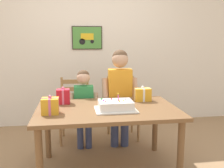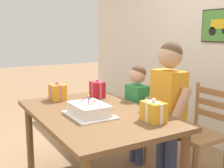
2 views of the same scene
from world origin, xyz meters
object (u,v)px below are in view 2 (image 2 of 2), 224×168
Objects in this scene: chair_right at (200,133)px; gift_box_corner_small at (153,112)px; chair_left at (154,115)px; gift_box_red_large at (57,92)px; dining_table at (95,121)px; birthday_cake at (89,110)px; gift_box_beside_cake at (97,90)px; child_older at (168,99)px; child_younger at (137,105)px.

gift_box_corner_small is at bearing -79.97° from chair_right.
gift_box_red_large is at bearing -102.96° from chair_left.
birthday_cake reaches higher than dining_table.
birthday_cake is at bearing -104.86° from chair_right.
dining_table is 1.69× the size of chair_right.
chair_right is (-0.12, 0.68, -0.34)m from gift_box_corner_small.
dining_table is 1.69× the size of chair_left.
dining_table is at bearing -110.48° from chair_right.
chair_right reaches higher than dining_table.
dining_table is 3.53× the size of birthday_cake.
birthday_cake is 2.13× the size of gift_box_beside_cake.
chair_right is at bearing 69.52° from dining_table.
child_older reaches higher than gift_box_corner_small.
child_older reaches higher than chair_right.
gift_box_corner_small is at bearing -57.50° from child_older.
gift_box_red_large reaches higher than gift_box_corner_small.
gift_box_beside_cake reaches higher than chair_left.
gift_box_beside_cake is 0.96m from gift_box_corner_small.
gift_box_red_large is 0.18× the size of child_younger.
child_older is at bearing 24.72° from gift_box_beside_cake.
gift_box_corner_small is 0.22× the size of chair_left.
gift_box_red_large reaches higher than birthday_cake.
chair_left is at bearing 78.92° from gift_box_beside_cake.
child_younger reaches higher than chair_right.
dining_table is at bearing -69.43° from child_younger.
child_older reaches higher than gift_box_red_large.
gift_box_beside_cake is at bearing 73.96° from gift_box_red_large.
child_older is (0.26, 0.62, 0.17)m from dining_table.
birthday_cake and chair_left have the same top height.
birthday_cake is 0.41× the size of child_younger.
chair_left is (0.25, 1.08, -0.34)m from gift_box_red_large.
gift_box_corner_small is (1.08, 0.40, -0.00)m from gift_box_red_large.
gift_box_corner_small is 0.15× the size of child_older.
dining_table is 1.03m from chair_right.
gift_box_red_large is 0.22× the size of chair_left.
child_younger is at bearing 113.56° from birthday_cake.
child_older is at bearing 122.50° from gift_box_corner_small.
gift_box_red_large is 0.96× the size of gift_box_beside_cake.
chair_right is (0.36, 0.95, -0.18)m from dining_table.
chair_right is (0.28, 1.05, -0.31)m from birthday_cake.
chair_right is at bearing 48.40° from gift_box_red_large.
birthday_cake is at bearing -33.32° from gift_box_beside_cake.
gift_box_corner_small is 0.19× the size of child_younger.
child_older reaches higher than birthday_cake.
chair_left is at bearing 110.06° from child_younger.
child_younger is at bearing 110.57° from dining_table.
chair_right is (0.84, 0.68, -0.35)m from gift_box_beside_cake.
birthday_cake is 0.48× the size of chair_right.
child_older is (0.74, 0.34, 0.00)m from gift_box_beside_cake.
chair_left is (-0.43, 1.05, -0.31)m from birthday_cake.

